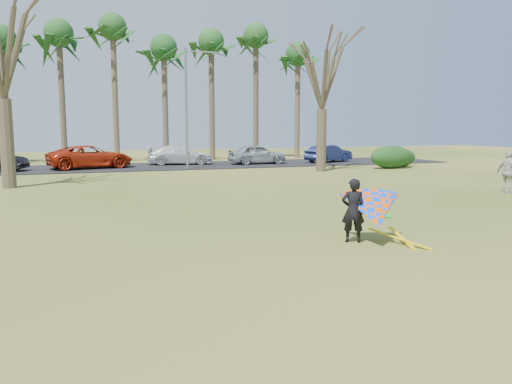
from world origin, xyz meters
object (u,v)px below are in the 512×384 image
object	(u,v)px
car_2	(90,157)
car_4	(257,154)
car_3	(180,155)
pedestrian_b	(509,172)
car_5	(329,153)
streetlight	(189,103)
kite_flyer	(372,210)
bare_tree_right	(323,68)
bare_tree_left	(0,39)

from	to	relation	value
car_2	car_4	bearing A→B (deg)	-104.55
car_3	car_4	world-z (taller)	car_4
pedestrian_b	car_5	bearing A→B (deg)	-12.02
car_4	pedestrian_b	bearing A→B (deg)	-167.05
streetlight	car_5	bearing A→B (deg)	11.92
streetlight	car_3	world-z (taller)	streetlight
streetlight	kite_flyer	xyz separation A→B (m)	(0.11, -22.43, -3.62)
car_3	bare_tree_right	bearing A→B (deg)	-126.58
car_3	pedestrian_b	xyz separation A→B (m)	(10.63, -20.40, 0.18)
pedestrian_b	bare_tree_left	bearing A→B (deg)	56.81
bare_tree_left	car_3	size ratio (longest dim) A/B	2.00
car_4	car_5	size ratio (longest dim) A/B	1.06
bare_tree_right	bare_tree_left	bearing A→B (deg)	-170.54
kite_flyer	car_5	bearing A→B (deg)	64.97
car_4	kite_flyer	size ratio (longest dim) A/B	1.83
car_4	kite_flyer	world-z (taller)	kite_flyer
kite_flyer	car_4	bearing A→B (deg)	77.32
car_2	car_5	world-z (taller)	car_2
bare_tree_right	car_5	bearing A→B (deg)	58.94
car_2	car_5	distance (m)	18.06
bare_tree_right	pedestrian_b	xyz separation A→B (m)	(2.88, -12.42, -5.63)
bare_tree_left	streetlight	bearing A→B (deg)	34.57
car_2	kite_flyer	bearing A→B (deg)	179.88
bare_tree_left	car_5	world-z (taller)	bare_tree_left
car_2	car_3	bearing A→B (deg)	-92.29
bare_tree_left	pedestrian_b	world-z (taller)	bare_tree_left
bare_tree_right	car_5	world-z (taller)	bare_tree_right
car_2	bare_tree_left	bearing A→B (deg)	143.66
car_2	car_5	size ratio (longest dim) A/B	1.36
car_4	car_5	distance (m)	6.00
pedestrian_b	kite_flyer	bearing A→B (deg)	110.62
car_5	kite_flyer	size ratio (longest dim) A/B	1.73
car_5	pedestrian_b	bearing A→B (deg)	157.29
car_3	car_4	bearing A→B (deg)	-94.59
streetlight	car_2	size ratio (longest dim) A/B	1.43
car_4	car_5	bearing A→B (deg)	-92.80
car_2	car_5	bearing A→B (deg)	-104.90
streetlight	car_5	xyz separation A→B (m)	(11.74, 2.48, -3.72)
car_3	kite_flyer	distance (m)	26.41
pedestrian_b	kite_flyer	world-z (taller)	pedestrian_b
streetlight	pedestrian_b	distance (m)	19.92
bare_tree_right	car_4	xyz separation A→B (m)	(-2.10, 6.59, -5.76)
car_5	bare_tree_left	bearing A→B (deg)	93.79
car_2	car_3	xyz separation A→B (m)	(6.40, 1.39, -0.08)
car_5	pedestrian_b	size ratio (longest dim) A/B	2.20
bare_tree_right	kite_flyer	size ratio (longest dim) A/B	3.86
car_5	pedestrian_b	distance (m)	18.92
bare_tree_left	car_2	world-z (taller)	bare_tree_left
car_2	kite_flyer	distance (m)	25.84
car_2	pedestrian_b	xyz separation A→B (m)	(17.04, -19.01, 0.10)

